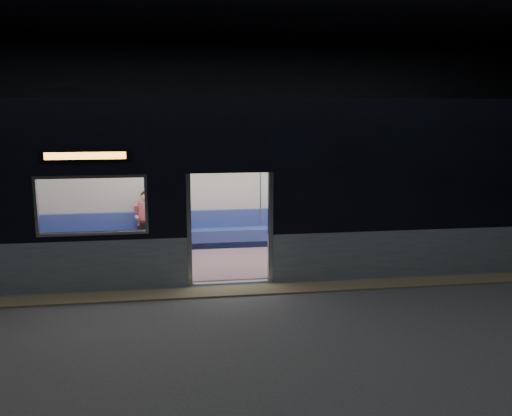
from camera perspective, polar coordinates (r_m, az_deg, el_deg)
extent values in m
cube|color=#47494C|center=(9.12, -2.02, -10.00)|extent=(24.00, 14.00, 0.01)
cube|color=black|center=(15.51, -4.93, 7.98)|extent=(24.00, 0.04, 5.00)
cube|color=black|center=(1.89, 21.77, -12.06)|extent=(24.00, 0.04, 5.00)
cube|color=#8C7F59|center=(9.62, -2.38, -8.74)|extent=(22.80, 0.50, 0.03)
cube|color=#92A4AE|center=(11.48, 22.21, -4.06)|extent=(8.30, 0.12, 0.90)
cube|color=black|center=(11.21, 22.79, 3.88)|extent=(8.30, 0.12, 2.30)
cube|color=black|center=(9.60, -2.82, 7.15)|extent=(1.40, 0.12, 1.15)
cube|color=#B7BABC|center=(9.79, -7.05, -2.32)|extent=(0.08, 0.14, 2.05)
cube|color=#B7BABC|center=(9.93, 1.52, -2.06)|extent=(0.08, 0.14, 2.05)
cube|color=black|center=(9.62, -17.51, 5.28)|extent=(1.50, 0.04, 0.18)
cube|color=orange|center=(9.61, -17.52, 5.27)|extent=(1.34, 0.03, 0.12)
cube|color=beige|center=(12.56, -4.04, 3.26)|extent=(18.00, 0.12, 3.20)
cube|color=black|center=(11.02, -3.58, 10.97)|extent=(18.00, 3.00, 0.15)
cube|color=#88626A|center=(11.47, -3.39, -5.51)|extent=(17.76, 2.76, 0.04)
cube|color=beige|center=(11.05, -3.53, 6.17)|extent=(17.76, 2.76, 0.10)
cube|color=#324491|center=(12.49, -3.85, -3.10)|extent=(11.00, 0.48, 0.41)
cube|color=#324491|center=(12.59, -3.94, -1.11)|extent=(11.00, 0.10, 0.40)
cube|color=#79585C|center=(10.60, -21.06, -6.32)|extent=(4.40, 0.48, 0.41)
cube|color=#79585C|center=(11.15, 14.31, -5.10)|extent=(4.40, 0.48, 0.41)
cylinder|color=silver|center=(10.06, -8.31, -1.16)|extent=(0.04, 0.04, 2.26)
cylinder|color=silver|center=(12.28, -8.33, 0.98)|extent=(0.04, 0.04, 2.26)
cylinder|color=silver|center=(10.23, 2.39, -0.86)|extent=(0.04, 0.04, 2.26)
cylinder|color=silver|center=(12.42, 0.47, 1.20)|extent=(0.04, 0.04, 2.26)
cylinder|color=silver|center=(12.16, -3.93, 4.68)|extent=(11.00, 0.03, 0.03)
cube|color=black|center=(12.21, -11.96, -2.28)|extent=(0.16, 0.44, 0.15)
cube|color=black|center=(12.20, -11.03, -2.26)|extent=(0.16, 0.44, 0.15)
cylinder|color=black|center=(12.08, -11.97, -3.74)|extent=(0.10, 0.10, 0.43)
cylinder|color=black|center=(12.07, -11.03, -3.72)|extent=(0.10, 0.10, 0.43)
cube|color=#CE5E68|center=(12.38, -11.45, -2.00)|extent=(0.38, 0.21, 0.19)
cylinder|color=#CE5E68|center=(12.34, -11.50, -0.47)|extent=(0.36, 0.36, 0.49)
sphere|color=tan|center=(12.26, -11.57, 1.11)|extent=(0.20, 0.20, 0.20)
sphere|color=black|center=(12.30, -11.56, 1.31)|extent=(0.21, 0.21, 0.21)
cube|color=black|center=(12.11, -11.53, -1.71)|extent=(0.32, 0.30, 0.13)
cube|color=white|center=(13.34, 12.72, 2.89)|extent=(0.99, 0.03, 0.64)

